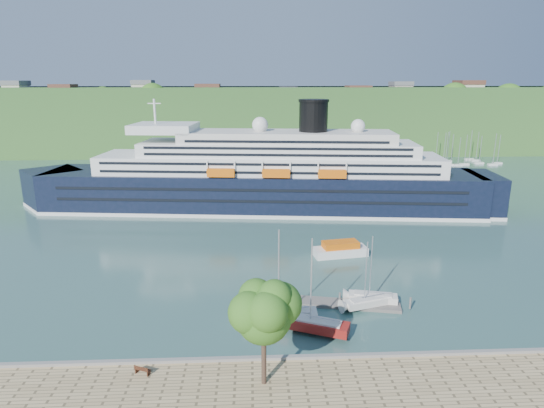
{
  "coord_description": "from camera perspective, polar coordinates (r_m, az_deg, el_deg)",
  "views": [
    {
      "loc": [
        -4.47,
        -37.61,
        26.4
      ],
      "look_at": [
        -1.32,
        30.0,
        7.96
      ],
      "focal_mm": 30.0,
      "sensor_mm": 36.0,
      "label": 1
    }
  ],
  "objects": [
    {
      "name": "cruise_ship",
      "position": [
        94.05,
        -1.48,
        6.09
      ],
      "size": [
        102.98,
        24.92,
        22.91
      ],
      "primitive_type": null,
      "rotation": [
        0.0,
        0.0,
        -0.1
      ],
      "color": "black",
      "rests_on": "ground"
    },
    {
      "name": "sailboat_white_far",
      "position": [
        55.28,
        12.06,
        -8.96
      ],
      "size": [
        6.52,
        3.49,
        8.12
      ],
      "primitive_type": null,
      "rotation": [
        0.0,
        0.0,
        0.29
      ],
      "color": "silver",
      "rests_on": "ground"
    },
    {
      "name": "sailboat_extra",
      "position": [
        56.46,
        12.73,
        -8.36
      ],
      "size": [
        6.67,
        3.18,
        8.31
      ],
      "primitive_type": null,
      "rotation": [
        0.0,
        0.0,
        -0.23
      ],
      "color": "silver",
      "rests_on": "ground"
    },
    {
      "name": "sailboat_red",
      "position": [
        48.71,
        5.56,
        -10.68
      ],
      "size": [
        8.24,
        5.11,
        10.33
      ],
      "primitive_type": null,
      "rotation": [
        0.0,
        0.0,
        -0.39
      ],
      "color": "maroon",
      "rests_on": "ground"
    },
    {
      "name": "tender_launch",
      "position": [
        71.71,
        8.58,
        -5.55
      ],
      "size": [
        8.73,
        4.21,
        2.31
      ],
      "primitive_type": null,
      "rotation": [
        0.0,
        0.0,
        0.17
      ],
      "color": "#DD610D",
      "rests_on": "ground"
    },
    {
      "name": "sailboat_white_near",
      "position": [
        50.34,
        1.51,
        -9.54
      ],
      "size": [
        8.28,
        2.51,
        10.62
      ],
      "primitive_type": null,
      "rotation": [
        0.0,
        0.0,
        -0.03
      ],
      "color": "silver",
      "rests_on": "ground"
    },
    {
      "name": "floating_pontoon",
      "position": [
        57.09,
        6.33,
        -12.17
      ],
      "size": [
        18.75,
        5.89,
        0.41
      ],
      "primitive_type": null,
      "rotation": [
        0.0,
        0.0,
        -0.2
      ],
      "color": "slate",
      "rests_on": "ground"
    },
    {
      "name": "far_hillside",
      "position": [
        183.23,
        -1.29,
        10.73
      ],
      "size": [
        400.0,
        50.0,
        24.0
      ],
      "primitive_type": "cube",
      "color": "#285020",
      "rests_on": "ground"
    },
    {
      "name": "quay_coping",
      "position": [
        45.36,
        3.63,
        -18.62
      ],
      "size": [
        220.0,
        0.5,
        0.3
      ],
      "primitive_type": "cube",
      "color": "slate",
      "rests_on": "promenade"
    },
    {
      "name": "promenade_tree",
      "position": [
        39.55,
        -1.05,
        -15.4
      ],
      "size": [
        6.33,
        6.33,
        10.49
      ],
      "primitive_type": null,
      "color": "#32671B",
      "rests_on": "promenade"
    },
    {
      "name": "park_bench",
      "position": [
        44.71,
        -15.93,
        -19.29
      ],
      "size": [
        1.63,
        1.15,
        0.96
      ],
      "primitive_type": null,
      "rotation": [
        0.0,
        0.0,
        -0.39
      ],
      "color": "#4D2716",
      "rests_on": "promenade"
    },
    {
      "name": "ground",
      "position": [
        46.17,
        3.58,
        -19.67
      ],
      "size": [
        400.0,
        400.0,
        0.0
      ],
      "primitive_type": "plane",
      "color": "#315854",
      "rests_on": "ground"
    }
  ]
}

